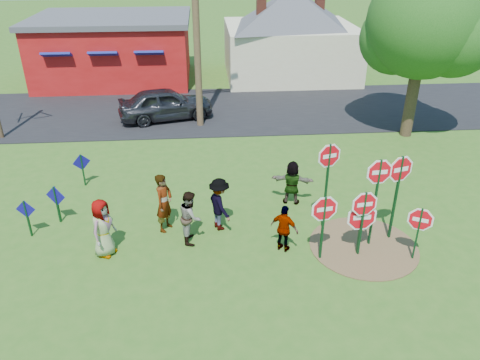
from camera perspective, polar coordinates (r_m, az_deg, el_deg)
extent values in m
plane|color=#31601B|center=(14.62, -3.50, -6.64)|extent=(120.00, 120.00, 0.00)
cube|color=black|center=(24.96, -4.17, 8.47)|extent=(120.00, 7.50, 0.04)
cylinder|color=brown|center=(14.53, 14.81, -7.82)|extent=(3.20, 3.20, 0.03)
cube|color=#A01010|center=(31.22, -14.98, 14.98)|extent=(9.00, 7.00, 3.60)
cube|color=#4C4C51|center=(30.88, -15.44, 18.50)|extent=(9.40, 7.40, 0.30)
cube|color=navy|center=(28.24, -21.41, 14.01)|extent=(1.60, 0.78, 0.45)
cube|color=navy|center=(27.64, -16.30, 14.52)|extent=(1.60, 0.78, 0.45)
cube|color=navy|center=(27.26, -10.98, 14.92)|extent=(1.60, 0.78, 0.45)
cube|color=beige|center=(31.29, 6.03, 15.39)|extent=(8.00, 7.00, 3.20)
cube|color=brown|center=(29.51, 2.61, 20.67)|extent=(0.55, 0.55, 1.40)
cube|color=#103C1D|center=(13.24, 10.03, -5.86)|extent=(0.06, 0.08, 2.03)
cylinder|color=white|center=(12.90, 10.27, -3.49)|extent=(1.02, 0.18, 1.03)
cylinder|color=red|center=(12.90, 10.27, -3.49)|extent=(0.88, 0.16, 0.89)
cube|color=white|center=(12.90, 10.27, -3.49)|extent=(0.45, 0.08, 0.13)
cube|color=#103C1D|center=(14.42, 10.46, -0.93)|extent=(0.07, 0.08, 2.87)
cylinder|color=white|center=(13.95, 10.83, 2.92)|extent=(0.97, 0.31, 1.01)
cylinder|color=red|center=(13.95, 10.83, 2.92)|extent=(0.84, 0.27, 0.87)
cube|color=white|center=(13.95, 10.83, 2.92)|extent=(0.43, 0.13, 0.13)
cylinder|color=gold|center=(13.95, 10.83, 2.92)|extent=(0.97, 0.30, 1.01)
cube|color=#103C1D|center=(13.96, 16.08, -2.83)|extent=(0.06, 0.07, 2.80)
cylinder|color=white|center=(13.48, 16.64, 0.95)|extent=(1.01, 0.10, 1.02)
cylinder|color=red|center=(13.48, 16.64, 0.95)|extent=(0.88, 0.09, 0.88)
cube|color=white|center=(13.48, 16.64, 0.95)|extent=(0.45, 0.04, 0.13)
cube|color=#103C1D|center=(14.45, 18.41, -2.20)|extent=(0.08, 0.09, 2.75)
cylinder|color=white|center=(14.01, 19.00, 1.26)|extent=(1.05, 0.32, 1.09)
cylinder|color=red|center=(14.01, 19.00, 1.26)|extent=(0.91, 0.28, 0.94)
cube|color=white|center=(14.01, 19.00, 1.26)|extent=(0.46, 0.14, 0.14)
cylinder|color=gold|center=(14.01, 19.00, 1.26)|extent=(1.05, 0.32, 1.09)
cube|color=#103C1D|center=(13.79, 14.44, -5.81)|extent=(0.06, 0.08, 1.65)
cylinder|color=white|center=(13.57, 14.64, -4.40)|extent=(1.16, 0.07, 1.17)
cylinder|color=red|center=(13.57, 14.64, -4.40)|extent=(1.00, 0.06, 1.00)
cube|color=white|center=(13.57, 14.64, -4.40)|extent=(0.51, 0.03, 0.14)
cube|color=#103C1D|center=(14.02, 20.80, -6.22)|extent=(0.07, 0.08, 1.67)
cylinder|color=white|center=(13.77, 21.14, -4.52)|extent=(0.85, 0.44, 0.94)
cylinder|color=red|center=(13.77, 21.14, -4.52)|extent=(0.73, 0.38, 0.81)
cube|color=white|center=(13.77, 21.14, -4.52)|extent=(0.37, 0.19, 0.12)
cylinder|color=gold|center=(13.77, 21.14, -4.52)|extent=(0.84, 0.43, 0.94)
cube|color=#103C1D|center=(13.62, 14.61, -5.27)|extent=(0.06, 0.07, 2.06)
cylinder|color=white|center=(13.28, 14.94, -2.87)|extent=(1.01, 0.14, 1.01)
cylinder|color=red|center=(13.28, 14.94, -2.87)|extent=(0.87, 0.13, 0.87)
cube|color=white|center=(13.28, 14.94, -2.87)|extent=(0.44, 0.06, 0.13)
cube|color=#103C1D|center=(15.58, -24.44, -4.32)|extent=(0.06, 0.06, 1.24)
cube|color=navy|center=(15.42, -24.68, -3.26)|extent=(0.60, 0.10, 0.60)
cube|color=#103C1D|center=(15.95, -21.37, -2.81)|extent=(0.07, 0.08, 1.29)
cube|color=navy|center=(15.81, -21.56, -1.82)|extent=(0.65, 0.28, 0.69)
cube|color=#103C1D|center=(18.00, -18.61, 1.15)|extent=(0.07, 0.08, 1.24)
cube|color=navy|center=(17.86, -18.76, 2.07)|extent=(0.58, 0.29, 0.64)
imported|color=#425682|center=(13.85, -16.38, -5.63)|extent=(0.88, 1.03, 1.78)
imported|color=#257F69|center=(14.54, -9.24, -2.75)|extent=(0.72, 0.83, 1.91)
imported|color=brown|center=(13.99, -6.06, -4.44)|extent=(0.65, 0.82, 1.66)
imported|color=#343339|center=(14.45, -2.52, -2.98)|extent=(1.04, 1.28, 1.73)
imported|color=#462E55|center=(13.58, 5.42, -5.93)|extent=(0.92, 0.80, 1.49)
imported|color=#184B22|center=(15.96, 6.36, -0.32)|extent=(1.51, 0.82, 1.56)
imported|color=#323338|center=(23.69, -9.04, 9.17)|extent=(4.90, 2.90, 1.56)
cylinder|color=#4C3823|center=(21.68, -5.40, 19.24)|extent=(0.32, 0.32, 10.14)
cylinder|color=#382819|center=(22.44, 20.30, 9.99)|extent=(0.52, 0.52, 4.06)
sphere|color=#174713|center=(21.80, 21.66, 17.59)|extent=(4.80, 4.80, 4.80)
sphere|color=#174713|center=(21.88, 24.76, 15.81)|extent=(3.50, 3.50, 3.50)
sphere|color=#174713|center=(22.26, 18.48, 16.07)|extent=(3.14, 3.14, 3.14)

